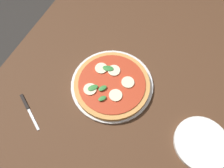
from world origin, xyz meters
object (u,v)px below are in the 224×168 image
object	(u,v)px
pizza	(112,84)
dining_table	(121,96)
serving_tray	(112,84)
plate_white	(202,143)
knife	(27,107)

from	to	relation	value
pizza	dining_table	bearing A→B (deg)	-65.05
dining_table	serving_tray	bearing A→B (deg)	104.32
dining_table	serving_tray	xyz separation A→B (m)	(-0.01, 0.04, 0.10)
pizza	plate_white	bearing A→B (deg)	-101.34
pizza	plate_white	world-z (taller)	pizza
pizza	knife	distance (m)	0.33
plate_white	knife	size ratio (longest dim) A/B	1.33
plate_white	knife	xyz separation A→B (m)	(-0.13, 0.62, -0.00)
pizza	knife	xyz separation A→B (m)	(-0.21, 0.25, -0.02)
serving_tray	plate_white	distance (m)	0.38
dining_table	pizza	xyz separation A→B (m)	(-0.02, 0.03, 0.11)
dining_table	pizza	bearing A→B (deg)	114.95
dining_table	serving_tray	distance (m)	0.10
plate_white	serving_tray	bearing A→B (deg)	77.73
serving_tray	knife	world-z (taller)	serving_tray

